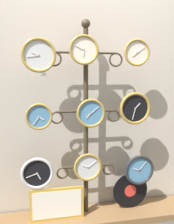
{
  "coord_description": "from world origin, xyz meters",
  "views": [
    {
      "loc": [
        -0.49,
        -1.89,
        1.35
      ],
      "look_at": [
        0.0,
        0.36,
        1.02
      ],
      "focal_mm": 42.0,
      "sensor_mm": 36.0,
      "label": 1
    }
  ],
  "objects_px": {
    "clock_middle_center": "(91,113)",
    "clock_middle_right": "(135,108)",
    "display_stand": "(86,141)",
    "clock_top_center": "(84,50)",
    "vinyl_record": "(130,191)",
    "clock_top_right": "(137,53)",
    "clock_bottom_left": "(37,173)",
    "picture_frame": "(57,204)",
    "clock_middle_left": "(39,117)",
    "clock_bottom_right": "(139,170)",
    "clock_bottom_center": "(88,167)",
    "clock_top_left": "(39,55)"
  },
  "relations": [
    {
      "from": "clock_bottom_left",
      "to": "vinyl_record",
      "type": "distance_m",
      "value": 0.93
    },
    {
      "from": "clock_middle_center",
      "to": "vinyl_record",
      "type": "xyz_separation_m",
      "value": [
        0.41,
        0.07,
        -0.79
      ]
    },
    {
      "from": "clock_top_right",
      "to": "clock_bottom_left",
      "type": "relative_size",
      "value": 0.85
    },
    {
      "from": "vinyl_record",
      "to": "clock_middle_left",
      "type": "bearing_deg",
      "value": -175.27
    },
    {
      "from": "display_stand",
      "to": "clock_top_right",
      "type": "relative_size",
      "value": 7.63
    },
    {
      "from": "picture_frame",
      "to": "clock_top_right",
      "type": "bearing_deg",
      "value": 0.8
    },
    {
      "from": "clock_top_right",
      "to": "picture_frame",
      "type": "height_order",
      "value": "clock_top_right"
    },
    {
      "from": "clock_middle_center",
      "to": "clock_middle_left",
      "type": "bearing_deg",
      "value": 179.82
    },
    {
      "from": "vinyl_record",
      "to": "clock_top_right",
      "type": "bearing_deg",
      "value": -81.79
    },
    {
      "from": "vinyl_record",
      "to": "display_stand",
      "type": "bearing_deg",
      "value": 176.01
    },
    {
      "from": "clock_top_right",
      "to": "clock_middle_right",
      "type": "height_order",
      "value": "clock_top_right"
    },
    {
      "from": "clock_bottom_right",
      "to": "clock_middle_left",
      "type": "bearing_deg",
      "value": -178.85
    },
    {
      "from": "clock_middle_left",
      "to": "clock_middle_right",
      "type": "relative_size",
      "value": 0.77
    },
    {
      "from": "clock_top_left",
      "to": "clock_bottom_right",
      "type": "height_order",
      "value": "clock_top_left"
    },
    {
      "from": "clock_top_left",
      "to": "clock_bottom_left",
      "type": "xyz_separation_m",
      "value": [
        -0.04,
        0.02,
        -1.0
      ]
    },
    {
      "from": "clock_middle_right",
      "to": "vinyl_record",
      "type": "relative_size",
      "value": 0.84
    },
    {
      "from": "display_stand",
      "to": "clock_middle_center",
      "type": "relative_size",
      "value": 7.19
    },
    {
      "from": "clock_top_center",
      "to": "vinyl_record",
      "type": "height_order",
      "value": "clock_top_center"
    },
    {
      "from": "clock_top_center",
      "to": "clock_bottom_left",
      "type": "bearing_deg",
      "value": -179.99
    },
    {
      "from": "clock_top_center",
      "to": "picture_frame",
      "type": "bearing_deg",
      "value": -178.97
    },
    {
      "from": "clock_middle_center",
      "to": "vinyl_record",
      "type": "relative_size",
      "value": 0.73
    },
    {
      "from": "clock_middle_left",
      "to": "clock_middle_center",
      "type": "xyz_separation_m",
      "value": [
        0.45,
        -0.0,
        0.02
      ]
    },
    {
      "from": "clock_middle_right",
      "to": "clock_bottom_center",
      "type": "height_order",
      "value": "clock_middle_right"
    },
    {
      "from": "display_stand",
      "to": "clock_bottom_right",
      "type": "distance_m",
      "value": 0.58
    },
    {
      "from": "vinyl_record",
      "to": "clock_middle_right",
      "type": "bearing_deg",
      "value": -91.25
    },
    {
      "from": "clock_top_left",
      "to": "clock_top_right",
      "type": "distance_m",
      "value": 0.86
    },
    {
      "from": "display_stand",
      "to": "clock_top_center",
      "type": "distance_m",
      "value": 0.82
    },
    {
      "from": "clock_middle_right",
      "to": "clock_bottom_right",
      "type": "relative_size",
      "value": 1.02
    },
    {
      "from": "clock_top_center",
      "to": "clock_middle_right",
      "type": "xyz_separation_m",
      "value": [
        0.47,
        -0.01,
        -0.51
      ]
    },
    {
      "from": "display_stand",
      "to": "clock_middle_center",
      "type": "xyz_separation_m",
      "value": [
        0.02,
        -0.1,
        0.27
      ]
    },
    {
      "from": "clock_bottom_right",
      "to": "picture_frame",
      "type": "bearing_deg",
      "value": -179.23
    },
    {
      "from": "clock_middle_right",
      "to": "vinyl_record",
      "type": "bearing_deg",
      "value": 88.75
    },
    {
      "from": "clock_middle_center",
      "to": "picture_frame",
      "type": "bearing_deg",
      "value": 178.26
    },
    {
      "from": "display_stand",
      "to": "clock_top_center",
      "type": "relative_size",
      "value": 7.18
    },
    {
      "from": "clock_middle_right",
      "to": "clock_bottom_left",
      "type": "distance_m",
      "value": 1.04
    },
    {
      "from": "clock_top_center",
      "to": "clock_middle_center",
      "type": "relative_size",
      "value": 1.0
    },
    {
      "from": "clock_top_left",
      "to": "clock_middle_left",
      "type": "relative_size",
      "value": 1.26
    },
    {
      "from": "vinyl_record",
      "to": "clock_bottom_center",
      "type": "bearing_deg",
      "value": -173.67
    },
    {
      "from": "clock_bottom_right",
      "to": "vinyl_record",
      "type": "xyz_separation_m",
      "value": [
        -0.06,
        0.05,
        -0.22
      ]
    },
    {
      "from": "clock_bottom_right",
      "to": "vinyl_record",
      "type": "bearing_deg",
      "value": 140.02
    },
    {
      "from": "display_stand",
      "to": "picture_frame",
      "type": "height_order",
      "value": "display_stand"
    },
    {
      "from": "clock_middle_center",
      "to": "clock_bottom_left",
      "type": "xyz_separation_m",
      "value": [
        -0.47,
        0.01,
        -0.51
      ]
    },
    {
      "from": "clock_middle_left",
      "to": "clock_bottom_left",
      "type": "height_order",
      "value": "clock_middle_left"
    },
    {
      "from": "clock_bottom_left",
      "to": "picture_frame",
      "type": "distance_m",
      "value": 0.34
    },
    {
      "from": "clock_top_right",
      "to": "clock_middle_center",
      "type": "height_order",
      "value": "clock_top_right"
    },
    {
      "from": "clock_middle_center",
      "to": "clock_middle_right",
      "type": "relative_size",
      "value": 0.87
    },
    {
      "from": "clock_middle_left",
      "to": "clock_top_center",
      "type": "bearing_deg",
      "value": 1.82
    },
    {
      "from": "clock_middle_center",
      "to": "clock_middle_right",
      "type": "xyz_separation_m",
      "value": [
        0.41,
        0.01,
        0.03
      ]
    },
    {
      "from": "clock_middle_left",
      "to": "display_stand",
      "type": "bearing_deg",
      "value": 13.48
    },
    {
      "from": "clock_top_right",
      "to": "clock_top_center",
      "type": "bearing_deg",
      "value": -179.32
    }
  ]
}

